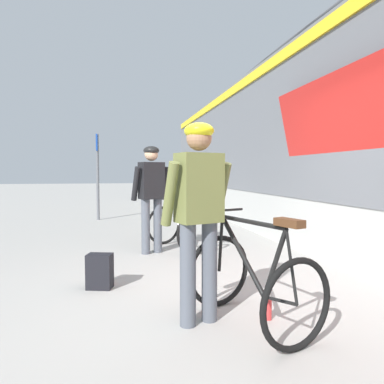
% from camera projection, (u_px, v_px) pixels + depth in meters
% --- Properties ---
extents(ground_plane, '(80.00, 80.00, 0.00)m').
position_uv_depth(ground_plane, '(227.00, 295.00, 3.78)').
color(ground_plane, '#A09E99').
extents(train_car, '(3.22, 21.60, 3.88)m').
position_uv_depth(train_car, '(381.00, 136.00, 5.98)').
color(train_car, slate).
rests_on(train_car, ground).
extents(cyclist_near_in_olive, '(0.66, 0.43, 1.76)m').
position_uv_depth(cyclist_near_in_olive, '(199.00, 205.00, 3.04)').
color(cyclist_near_in_olive, '#4C515B').
rests_on(cyclist_near_in_olive, ground).
extents(cyclist_far_in_dark, '(0.66, 0.45, 1.76)m').
position_uv_depth(cyclist_far_in_dark, '(151.00, 189.00, 5.72)').
color(cyclist_far_in_dark, '#4C515B').
rests_on(cyclist_far_in_dark, ground).
extents(bicycle_near_black, '(1.00, 1.23, 0.99)m').
position_uv_depth(bicycle_near_black, '(253.00, 280.00, 3.01)').
color(bicycle_near_black, black).
rests_on(bicycle_near_black, ground).
extents(bicycle_far_white, '(1.06, 1.26, 0.99)m').
position_uv_depth(bicycle_far_white, '(179.00, 226.00, 6.03)').
color(bicycle_far_white, black).
rests_on(bicycle_far_white, ground).
extents(backpack_on_platform, '(0.32, 0.25, 0.40)m').
position_uv_depth(backpack_on_platform, '(100.00, 271.00, 4.00)').
color(backpack_on_platform, black).
rests_on(backpack_on_platform, ground).
extents(water_bottle_near_the_bikes, '(0.07, 0.07, 0.19)m').
position_uv_depth(water_bottle_near_the_bikes, '(268.00, 309.00, 3.16)').
color(water_bottle_near_the_bikes, red).
rests_on(water_bottle_near_the_bikes, ground).
extents(water_bottle_by_the_backpack, '(0.07, 0.07, 0.18)m').
position_uv_depth(water_bottle_by_the_backpack, '(110.00, 277.00, 4.13)').
color(water_bottle_by_the_backpack, red).
rests_on(water_bottle_by_the_backpack, ground).
extents(platform_sign_post, '(0.08, 0.70, 2.40)m').
position_uv_depth(platform_sign_post, '(97.00, 162.00, 9.73)').
color(platform_sign_post, '#595B60').
rests_on(platform_sign_post, ground).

